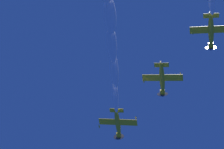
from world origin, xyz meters
The scene contains 3 objects.
airplane_lead centered at (-3.67, -0.13, 83.24)m, with size 8.55×9.33×4.11m.
airplane_left_wingman centered at (8.83, 8.30, 83.56)m, with size 8.60×9.33×3.80m.
airplane_right_wingman centered at (21.85, 16.59, 82.01)m, with size 8.60×9.32×3.83m.
Camera 1 is at (27.12, -6.79, 2.08)m, focal length 57.34 mm.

